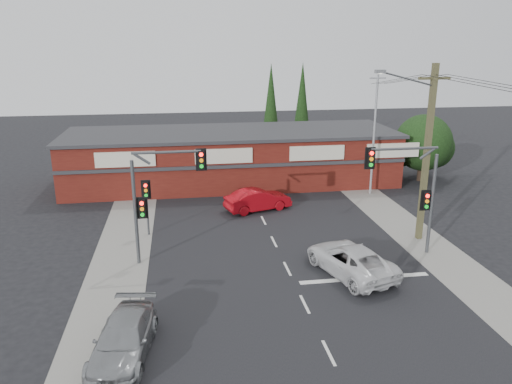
{
  "coord_description": "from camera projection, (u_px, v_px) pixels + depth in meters",
  "views": [
    {
      "loc": [
        -5.11,
        -22.49,
        11.06
      ],
      "look_at": [
        -1.17,
        3.0,
        3.29
      ],
      "focal_mm": 35.0,
      "sensor_mm": 36.0,
      "label": 1
    }
  ],
  "objects": [
    {
      "name": "traffic_mast_right",
      "position": [
        414.0,
        184.0,
        26.04
      ],
      "size": [
        3.96,
        0.27,
        5.97
      ],
      "color": "#47494C",
      "rests_on": "ground"
    },
    {
      "name": "power_lines",
      "position": [
        496.0,
        91.0,
        21.52
      ],
      "size": [
        2.01,
        29.0,
        1.22
      ],
      "color": "black",
      "rests_on": "ground"
    },
    {
      "name": "verge_left",
      "position": [
        125.0,
        242.0,
        28.71
      ],
      "size": [
        3.0,
        70.0,
        0.02
      ],
      "primitive_type": "cube",
      "color": "gray",
      "rests_on": "ground"
    },
    {
      "name": "conifer_near",
      "position": [
        271.0,
        104.0,
        46.86
      ],
      "size": [
        1.8,
        1.8,
        9.25
      ],
      "color": "#2D2116",
      "rests_on": "ground"
    },
    {
      "name": "silver_suv",
      "position": [
        124.0,
        339.0,
        18.13
      ],
      "size": [
        2.57,
        4.98,
        1.38
      ],
      "primitive_type": "imported",
      "rotation": [
        0.0,
        0.0,
        -0.14
      ],
      "color": "gray",
      "rests_on": "ground"
    },
    {
      "name": "utility_pole",
      "position": [
        425.0,
        148.0,
        27.71
      ],
      "size": [
        4.38,
        0.59,
        10.0
      ],
      "color": "brown",
      "rests_on": "ground"
    },
    {
      "name": "steel_pole",
      "position": [
        374.0,
        132.0,
        36.54
      ],
      "size": [
        1.2,
        0.16,
        9.0
      ],
      "color": "gray",
      "rests_on": "ground"
    },
    {
      "name": "conifer_far",
      "position": [
        302.0,
        101.0,
        49.27
      ],
      "size": [
        1.8,
        1.8,
        9.25
      ],
      "color": "#2D2116",
      "rests_on": "ground"
    },
    {
      "name": "verge_right",
      "position": [
        404.0,
        226.0,
        31.19
      ],
      "size": [
        3.0,
        70.0,
        0.02
      ],
      "primitive_type": "cube",
      "color": "gray",
      "rests_on": "ground"
    },
    {
      "name": "road_strip",
      "position": [
        270.0,
        234.0,
        29.95
      ],
      "size": [
        14.0,
        70.0,
        0.01
      ],
      "primitive_type": "cube",
      "color": "black",
      "rests_on": "ground"
    },
    {
      "name": "lane_dashes",
      "position": [
        268.0,
        230.0,
        30.48
      ],
      "size": [
        0.12,
        48.73,
        0.01
      ],
      "color": "silver",
      "rests_on": "ground"
    },
    {
      "name": "white_suv",
      "position": [
        350.0,
        260.0,
        24.64
      ],
      "size": [
        3.94,
        5.87,
        1.5
      ],
      "primitive_type": "imported",
      "rotation": [
        0.0,
        0.0,
        3.44
      ],
      "color": "silver",
      "rests_on": "ground"
    },
    {
      "name": "tree_cluster",
      "position": [
        423.0,
        145.0,
        41.14
      ],
      "size": [
        5.9,
        5.1,
        5.5
      ],
      "color": "#2D2116",
      "rests_on": "ground"
    },
    {
      "name": "stop_line",
      "position": [
        364.0,
        278.0,
        24.31
      ],
      "size": [
        6.5,
        0.35,
        0.01
      ],
      "primitive_type": "cube",
      "color": "silver",
      "rests_on": "ground"
    },
    {
      "name": "shop_building",
      "position": [
        232.0,
        156.0,
        40.53
      ],
      "size": [
        27.3,
        8.4,
        4.22
      ],
      "color": "#4C140F",
      "rests_on": "ground"
    },
    {
      "name": "red_sedan",
      "position": [
        258.0,
        200.0,
        33.99
      ],
      "size": [
        4.8,
        2.86,
        1.49
      ],
      "primitive_type": "imported",
      "rotation": [
        0.0,
        0.0,
        1.87
      ],
      "color": "#A20A12",
      "rests_on": "ground"
    },
    {
      "name": "traffic_mast_left",
      "position": [
        156.0,
        190.0,
        25.04
      ],
      "size": [
        3.77,
        0.27,
        5.97
      ],
      "color": "#47494C",
      "rests_on": "ground"
    },
    {
      "name": "pedestal_signal",
      "position": [
        146.0,
        196.0,
        29.16
      ],
      "size": [
        0.55,
        0.27,
        3.38
      ],
      "color": "#47494C",
      "rests_on": "ground"
    },
    {
      "name": "ground",
      "position": [
        288.0,
        270.0,
        25.22
      ],
      "size": [
        120.0,
        120.0,
        0.0
      ],
      "primitive_type": "plane",
      "color": "black",
      "rests_on": "ground"
    }
  ]
}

